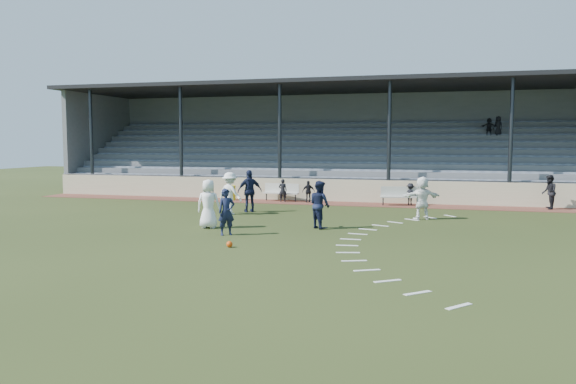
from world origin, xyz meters
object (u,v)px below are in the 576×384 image
object	(u,v)px
trash_bin	(231,193)
player_navy_lead	(226,212)
football	(229,244)
player_white_lead	(209,204)
bench_left	(281,191)
official	(549,192)
bench_right	(400,194)

from	to	relation	value
trash_bin	player_navy_lead	size ratio (longest dim) A/B	0.50
football	player_white_lead	xyz separation A→B (m)	(-2.17, 3.42, 0.82)
bench_left	football	bearing A→B (deg)	-74.96
official	football	bearing A→B (deg)	-37.60
bench_right	official	bearing A→B (deg)	-8.90
football	bench_right	bearing A→B (deg)	71.85
bench_left	player_white_lead	distance (m)	9.91
bench_left	official	size ratio (longest dim) A/B	1.23
trash_bin	football	world-z (taller)	trash_bin
trash_bin	player_white_lead	bearing A→B (deg)	-73.64
official	bench_right	bearing A→B (deg)	-85.67
bench_right	trash_bin	xyz separation A→B (m)	(-9.21, 0.07, -0.16)
football	player_white_lead	size ratio (longest dim) A/B	0.11
bench_right	trash_bin	distance (m)	9.22
bench_left	bench_right	xyz separation A→B (m)	(6.41, -0.40, 0.00)
player_white_lead	official	bearing A→B (deg)	-151.11
football	trash_bin	bearing A→B (deg)	110.97
bench_right	official	distance (m)	6.98
player_white_lead	football	bearing A→B (deg)	115.45
football	official	size ratio (longest dim) A/B	0.12
bench_left	official	xyz separation A→B (m)	(13.38, -0.24, 0.26)
player_navy_lead	bench_left	bearing A→B (deg)	58.17
trash_bin	player_navy_lead	world-z (taller)	player_navy_lead
trash_bin	football	size ratio (longest dim) A/B	4.16
bench_left	bench_right	distance (m)	6.42
bench_left	football	distance (m)	13.50
player_white_lead	player_navy_lead	world-z (taller)	player_white_lead
football	player_navy_lead	size ratio (longest dim) A/B	0.12
player_white_lead	trash_bin	bearing A→B (deg)	-80.58
bench_left	player_navy_lead	xyz separation A→B (m)	(1.24, -11.20, 0.23)
football	official	bearing A→B (deg)	49.40
bench_left	bench_right	bearing A→B (deg)	2.17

